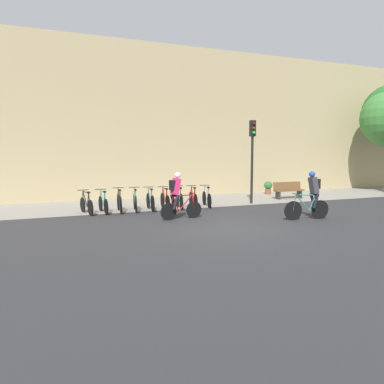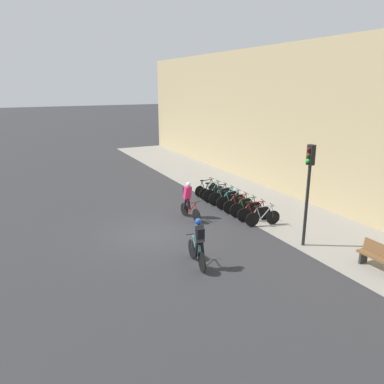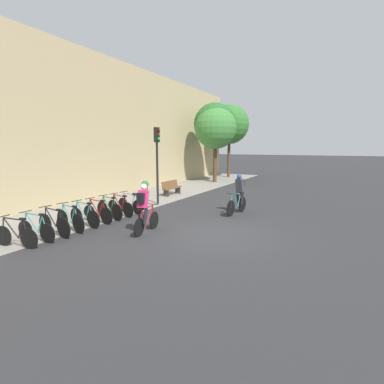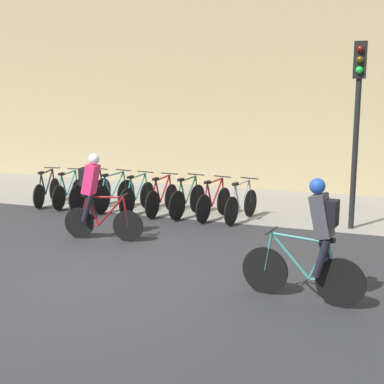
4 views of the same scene
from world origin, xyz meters
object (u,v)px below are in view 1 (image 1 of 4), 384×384
Objects in this scene: parked_bike_7 at (193,199)px; parked_bike_4 at (150,201)px; parked_bike_5 at (165,200)px; traffic_light_pole at (252,147)px; parked_bike_2 at (119,202)px; parked_bike_1 at (103,204)px; cyclist_grey at (311,194)px; parked_bike_0 at (86,204)px; potted_plant at (268,187)px; cyclist_pink at (177,194)px; parked_bike_8 at (207,198)px; bench at (288,190)px; parked_bike_3 at (135,201)px; parked_bike_6 at (179,199)px.

parked_bike_4 is at bearing 179.98° from parked_bike_7.
parked_bike_5 is 5.04m from traffic_light_pole.
parked_bike_2 is 3.34m from parked_bike_7.
parked_bike_4 is (2.00, 0.00, 0.02)m from parked_bike_1.
parked_bike_5 is (-4.25, 4.41, -0.55)m from cyclist_grey.
parked_bike_0 is 11.24m from potted_plant.
parked_bike_1 is at bearing -178.88° from traffic_light_pole.
parked_bike_5 reaches higher than parked_bike_0.
parked_bike_8 is (2.37, 2.56, -0.55)m from cyclist_pink.
potted_plant is (6.10, 3.18, 0.04)m from parked_bike_7.
parked_bike_0 reaches higher than bench.
parked_bike_5 is (0.67, -0.00, -0.01)m from parked_bike_4.
traffic_light_pole reaches higher than cyclist_grey.
cyclist_pink is 1.07× the size of parked_bike_8.
parked_bike_3 is 0.43× the size of traffic_light_pole.
parked_bike_0 is at bearing -178.98° from traffic_light_pole.
parked_bike_1 is 0.98× the size of parked_bike_5.
parked_bike_6 reaches higher than bench.
parked_bike_3 is at bearing 0.02° from parked_bike_0.
bench is (5.28, 1.03, 0.08)m from parked_bike_8.
parked_bike_2 reaches higher than parked_bike_8.
cyclist_pink is at bearing -40.85° from parked_bike_0.
cyclist_pink is at bearing 158.23° from cyclist_grey.
parked_bike_3 reaches higher than parked_bike_5.
parked_bike_8 is at bearing -149.68° from potted_plant.
parked_bike_3 is at bearing 179.99° from parked_bike_5.
cyclist_grey reaches higher than parked_bike_8.
potted_plant is (10.78, 3.18, 0.05)m from parked_bike_0.
parked_bike_2 is at bearing 144.81° from cyclist_grey.
parked_bike_2 is (-1.63, 2.56, -0.53)m from cyclist_pink.
parked_bike_3 is at bearing -178.64° from traffic_light_pole.
cyclist_grey reaches higher than parked_bike_0.
parked_bike_7 is (1.34, -0.00, -0.00)m from parked_bike_5.
parked_bike_4 is at bearing -158.59° from potted_plant.
traffic_light_pole is at bearing 3.23° from parked_bike_8.
potted_plant is at bearing 23.14° from parked_bike_5.
parked_bike_2 is 1.05× the size of parked_bike_7.
parked_bike_7 reaches higher than potted_plant.
parked_bike_4 reaches higher than parked_bike_1.
parked_bike_3 is 2.67m from parked_bike_7.
cyclist_pink is 1.06× the size of parked_bike_5.
parked_bike_8 is at bearing 47.21° from cyclist_pink.
parked_bike_8 is at bearing 0.00° from parked_bike_1.
parked_bike_2 is 9.35m from bench.
parked_bike_2 is 2.67m from parked_bike_6.
cyclist_pink reaches higher than parked_bike_7.
parked_bike_2 reaches higher than bench.
cyclist_pink is 2.64m from parked_bike_4.
cyclist_pink is 0.98× the size of cyclist_grey.
cyclist_pink is 2.65m from parked_bike_5.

